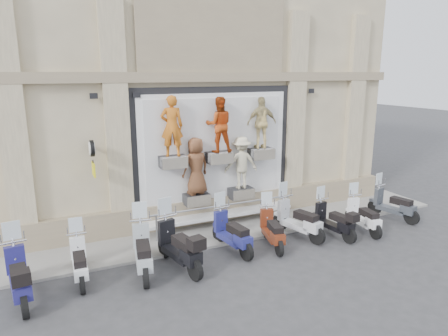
{
  "coord_description": "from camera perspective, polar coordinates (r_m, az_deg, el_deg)",
  "views": [
    {
      "loc": [
        -5.1,
        -8.89,
        4.99
      ],
      "look_at": [
        -0.14,
        1.9,
        2.14
      ],
      "focal_mm": 32.0,
      "sensor_mm": 36.0,
      "label": 1
    }
  ],
  "objects": [
    {
      "name": "ground",
      "position": [
        11.4,
        4.76,
        -12.5
      ],
      "size": [
        90.0,
        90.0,
        0.0
      ],
      "primitive_type": "plane",
      "color": "#313134",
      "rests_on": "ground"
    },
    {
      "name": "sidewalk",
      "position": [
        13.09,
        0.21,
        -8.71
      ],
      "size": [
        16.0,
        2.2,
        0.08
      ],
      "primitive_type": "cube",
      "color": "gray",
      "rests_on": "ground"
    },
    {
      "name": "building",
      "position": [
        16.72,
        -7.17,
        16.87
      ],
      "size": [
        14.0,
        8.6,
        12.0
      ],
      "primitive_type": null,
      "color": "beige",
      "rests_on": "ground"
    },
    {
      "name": "shop_vitrine",
      "position": [
        12.97,
        -0.74,
        2.16
      ],
      "size": [
        5.6,
        0.87,
        4.3
      ],
      "color": "black",
      "rests_on": "ground"
    },
    {
      "name": "guard_rail",
      "position": [
        12.85,
        0.4,
        -7.11
      ],
      "size": [
        5.06,
        0.1,
        0.93
      ],
      "primitive_type": null,
      "color": "#9EA0A5",
      "rests_on": "ground"
    },
    {
      "name": "clock_sign_bracket",
      "position": [
        11.63,
        -18.31,
        1.98
      ],
      "size": [
        0.1,
        0.8,
        1.02
      ],
      "color": "black",
      "rests_on": "ground"
    },
    {
      "name": "scooter_a",
      "position": [
        10.1,
        -27.41,
        -12.41
      ],
      "size": [
        0.85,
        2.11,
        1.67
      ],
      "primitive_type": null,
      "rotation": [
        0.0,
        0.0,
        0.12
      ],
      "color": "navy",
      "rests_on": "ground"
    },
    {
      "name": "scooter_b",
      "position": [
        10.49,
        -20.04,
        -11.38
      ],
      "size": [
        0.58,
        1.79,
        1.44
      ],
      "primitive_type": null,
      "rotation": [
        0.0,
        0.0,
        -0.03
      ],
      "color": "white",
      "rests_on": "ground"
    },
    {
      "name": "scooter_c",
      "position": [
        10.39,
        -11.58,
        -10.31
      ],
      "size": [
        0.94,
        2.14,
        1.68
      ],
      "primitive_type": null,
      "rotation": [
        0.0,
        0.0,
        -0.17
      ],
      "color": "#979EA3",
      "rests_on": "ground"
    },
    {
      "name": "scooter_d",
      "position": [
        10.47,
        -6.54,
        -9.74
      ],
      "size": [
        1.04,
        2.22,
        1.74
      ],
      "primitive_type": null,
      "rotation": [
        0.0,
        0.0,
        0.2
      ],
      "color": "black",
      "rests_on": "ground"
    },
    {
      "name": "scooter_e",
      "position": [
        11.39,
        1.14,
        -8.11
      ],
      "size": [
        0.84,
        2.01,
        1.59
      ],
      "primitive_type": null,
      "rotation": [
        0.0,
        0.0,
        0.14
      ],
      "color": "navy",
      "rests_on": "ground"
    },
    {
      "name": "scooter_f",
      "position": [
        11.79,
        6.91,
        -7.7
      ],
      "size": [
        0.94,
        1.9,
        1.49
      ],
      "primitive_type": null,
      "rotation": [
        0.0,
        0.0,
        -0.23
      ],
      "color": "#5B210F",
      "rests_on": "ground"
    },
    {
      "name": "scooter_g",
      "position": [
        12.53,
        10.6,
        -6.2
      ],
      "size": [
        1.09,
        2.09,
        1.63
      ],
      "primitive_type": null,
      "rotation": [
        0.0,
        0.0,
        0.26
      ],
      "color": "#B6B9BD",
      "rests_on": "ground"
    },
    {
      "name": "scooter_h",
      "position": [
        12.87,
        15.4,
        -6.3
      ],
      "size": [
        0.75,
        1.86,
        1.47
      ],
      "primitive_type": null,
      "rotation": [
        0.0,
        0.0,
        0.12
      ],
      "color": "black",
      "rests_on": "ground"
    },
    {
      "name": "scooter_i",
      "position": [
        13.54,
        19.32,
        -5.61
      ],
      "size": [
        0.75,
        1.86,
        1.47
      ],
      "primitive_type": null,
      "rotation": [
        0.0,
        0.0,
        -0.13
      ],
      "color": "white",
      "rests_on": "ground"
    },
    {
      "name": "scooter_j",
      "position": [
        15.0,
        23.11,
        -3.97
      ],
      "size": [
        0.97,
        1.96,
        1.53
      ],
      "primitive_type": null,
      "rotation": [
        0.0,
        0.0,
        0.23
      ],
      "color": "#2F3339",
      "rests_on": "ground"
    }
  ]
}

